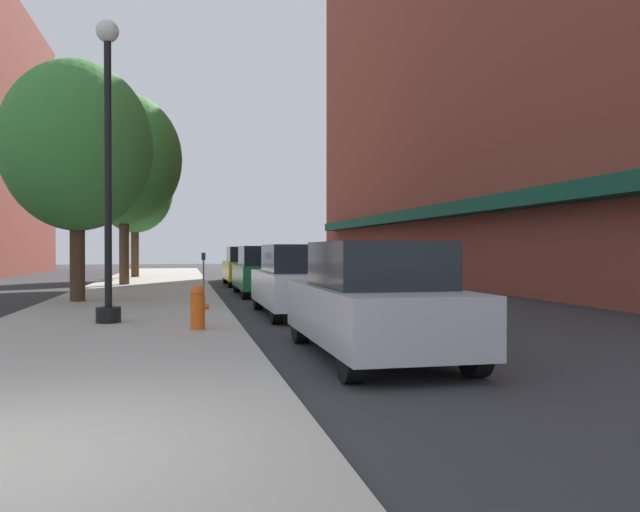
% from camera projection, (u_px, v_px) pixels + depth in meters
% --- Properties ---
extents(ground_plane, '(90.00, 90.00, 0.00)m').
position_uv_depth(ground_plane, '(259.00, 292.00, 22.74)').
color(ground_plane, '#2D2D30').
extents(sidewalk_slab, '(4.80, 50.00, 0.12)m').
position_uv_depth(sidewalk_slab, '(145.00, 290.00, 22.86)').
color(sidewalk_slab, '#A8A399').
rests_on(sidewalk_slab, ground).
extents(building_right_brick, '(6.80, 40.00, 23.67)m').
position_uv_depth(building_right_brick, '(488.00, 25.00, 28.86)').
color(building_right_brick, brown).
rests_on(building_right_brick, ground).
extents(lamppost, '(0.48, 0.48, 5.90)m').
position_uv_depth(lamppost, '(108.00, 165.00, 12.31)').
color(lamppost, black).
rests_on(lamppost, sidewalk_slab).
extents(fire_hydrant, '(0.33, 0.26, 0.79)m').
position_uv_depth(fire_hydrant, '(198.00, 307.00, 11.31)').
color(fire_hydrant, '#E05614').
rests_on(fire_hydrant, sidewalk_slab).
extents(parking_meter_near, '(0.14, 0.09, 1.31)m').
position_uv_depth(parking_meter_near, '(204.00, 266.00, 22.48)').
color(parking_meter_near, slate).
rests_on(parking_meter_near, sidewalk_slab).
extents(tree_near, '(4.65, 4.65, 7.80)m').
position_uv_depth(tree_near, '(124.00, 159.00, 25.73)').
color(tree_near, '#4C3823').
rests_on(tree_near, sidewalk_slab).
extents(tree_mid, '(3.89, 3.89, 6.77)m').
position_uv_depth(tree_mid, '(135.00, 190.00, 32.71)').
color(tree_mid, '#4C3823').
rests_on(tree_mid, sidewalk_slab).
extents(tree_far, '(4.08, 4.08, 6.63)m').
position_uv_depth(tree_far, '(77.00, 146.00, 17.39)').
color(tree_far, '#422D1E').
rests_on(tree_far, sidewalk_slab).
extents(car_silver, '(1.80, 4.30, 1.66)m').
position_uv_depth(car_silver, '(375.00, 301.00, 9.01)').
color(car_silver, black).
rests_on(car_silver, ground).
extents(car_white, '(1.80, 4.30, 1.66)m').
position_uv_depth(car_white, '(300.00, 281.00, 14.79)').
color(car_white, black).
rests_on(car_white, ground).
extents(car_green, '(1.80, 4.30, 1.66)m').
position_uv_depth(car_green, '(264.00, 271.00, 21.25)').
color(car_green, black).
rests_on(car_green, ground).
extents(car_yellow, '(1.80, 4.30, 1.66)m').
position_uv_depth(car_yellow, '(246.00, 267.00, 27.10)').
color(car_yellow, black).
rests_on(car_yellow, ground).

